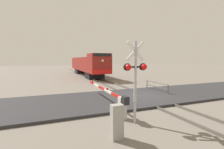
% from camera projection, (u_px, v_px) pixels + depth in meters
% --- Properties ---
extents(ground_plane, '(160.00, 160.00, 0.00)m').
position_uv_depth(ground_plane, '(141.00, 97.00, 13.26)').
color(ground_plane, slate).
extents(rail_track_left, '(0.08, 80.00, 0.15)m').
position_uv_depth(rail_track_left, '(133.00, 97.00, 12.99)').
color(rail_track_left, '#59544C').
rests_on(rail_track_left, ground_plane).
extents(rail_track_right, '(0.08, 80.00, 0.15)m').
position_uv_depth(rail_track_right, '(148.00, 96.00, 13.52)').
color(rail_track_right, '#59544C').
rests_on(rail_track_right, ground_plane).
extents(road_surface, '(36.00, 6.08, 0.16)m').
position_uv_depth(road_surface, '(141.00, 96.00, 13.25)').
color(road_surface, '#2D2D30').
rests_on(road_surface, ground_plane).
extents(locomotive, '(2.87, 19.04, 3.95)m').
position_uv_depth(locomotive, '(87.00, 65.00, 30.64)').
color(locomotive, black).
rests_on(locomotive, ground_plane).
extents(crossing_signal, '(1.18, 0.33, 3.95)m').
position_uv_depth(crossing_signal, '(135.00, 73.00, 7.65)').
color(crossing_signal, '#ADADB2').
rests_on(crossing_signal, ground_plane).
extents(crossing_gate, '(0.36, 7.15, 1.27)m').
position_uv_depth(crossing_gate, '(114.00, 99.00, 9.36)').
color(crossing_gate, silver).
rests_on(crossing_gate, ground_plane).
extents(utility_cabinet, '(0.46, 0.32, 1.36)m').
position_uv_depth(utility_cabinet, '(117.00, 122.00, 6.23)').
color(utility_cabinet, '#999993').
rests_on(utility_cabinet, ground_plane).
extents(guard_railing, '(0.08, 3.21, 0.95)m').
position_uv_depth(guard_railing, '(156.00, 86.00, 15.23)').
color(guard_railing, '#4C4742').
rests_on(guard_railing, ground_plane).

